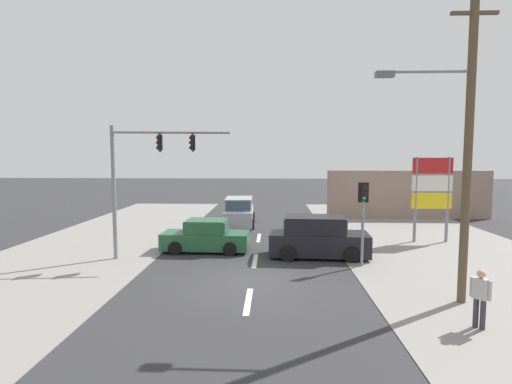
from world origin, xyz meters
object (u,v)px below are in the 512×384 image
sedan_receding_far (206,237)px  suv_oncoming_mid (239,212)px  suv_oncoming_near (318,238)px  pedestal_signal_right_kerb (363,210)px  utility_pole_foreground_right (465,132)px  traffic_signal_mast (143,167)px  pedestrian_at_kerb (480,296)px  shopping_plaza_sign (432,187)px

sedan_receding_far → suv_oncoming_mid: bearing=82.1°
suv_oncoming_near → sedan_receding_far: 5.42m
pedestal_signal_right_kerb → utility_pole_foreground_right: bearing=-63.0°
traffic_signal_mast → pedestrian_at_kerb: traffic_signal_mast is taller
shopping_plaza_sign → suv_oncoming_mid: 12.00m
pedestal_signal_right_kerb → sedan_receding_far: (-7.04, 2.46, -1.71)m
pedestal_signal_right_kerb → suv_oncoming_near: bearing=137.7°
traffic_signal_mast → pedestal_signal_right_kerb: size_ratio=1.69×
suv_oncoming_mid → suv_oncoming_near: (4.32, -8.28, 0.00)m
suv_oncoming_mid → sedan_receding_far: 7.43m
shopping_plaza_sign → suv_oncoming_mid: size_ratio=1.00×
utility_pole_foreground_right → pedestal_signal_right_kerb: (-2.09, 4.10, -2.95)m
utility_pole_foreground_right → traffic_signal_mast: size_ratio=1.67×
suv_oncoming_near → pedestrian_at_kerb: suv_oncoming_near is taller
traffic_signal_mast → suv_oncoming_mid: 10.10m
shopping_plaza_sign → pedestal_signal_right_kerb: bearing=-133.5°
traffic_signal_mast → shopping_plaza_sign: size_ratio=1.30×
utility_pole_foreground_right → sedan_receding_far: bearing=144.3°
traffic_signal_mast → suv_oncoming_near: (7.89, 0.60, -3.26)m
utility_pole_foreground_right → suv_oncoming_mid: 16.72m
utility_pole_foreground_right → shopping_plaza_sign: (2.69, 9.13, -2.38)m
pedestal_signal_right_kerb → suv_oncoming_near: size_ratio=0.77×
suv_oncoming_mid → pedestal_signal_right_kerb: bearing=-58.5°
traffic_signal_mast → pedestal_signal_right_kerb: traffic_signal_mast is taller
sedan_receding_far → pedestrian_at_kerb: size_ratio=2.63×
traffic_signal_mast → utility_pole_foreground_right: bearing=-23.4°
shopping_plaza_sign → pedestrian_at_kerb: shopping_plaza_sign is taller
traffic_signal_mast → sedan_receding_far: size_ratio=1.40×
traffic_signal_mast → pedestrian_at_kerb: size_ratio=3.68×
pedestal_signal_right_kerb → suv_oncoming_near: (-1.70, 1.54, -1.53)m
sedan_receding_far → pedestrian_at_kerb: pedestrian_at_kerb is taller
pedestal_signal_right_kerb → shopping_plaza_sign: size_ratio=0.77×
utility_pole_foreground_right → pedestal_signal_right_kerb: 5.47m
suv_oncoming_mid → sedan_receding_far: suv_oncoming_mid is taller
pedestrian_at_kerb → sedan_receding_far: bearing=135.9°
utility_pole_foreground_right → pedestal_signal_right_kerb: utility_pole_foreground_right is taller
traffic_signal_mast → shopping_plaza_sign: 14.98m
shopping_plaza_sign → pedestrian_at_kerb: size_ratio=2.82×
suv_oncoming_mid → suv_oncoming_near: 9.33m
suv_oncoming_mid → pedestrian_at_kerb: bearing=-63.9°
traffic_signal_mast → pedestrian_at_kerb: 13.74m
traffic_signal_mast → pedestal_signal_right_kerb: 9.79m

